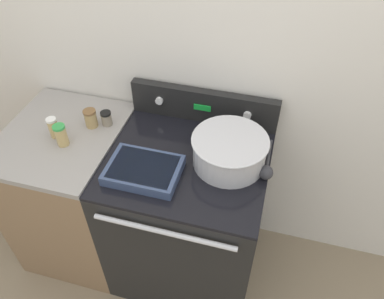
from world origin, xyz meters
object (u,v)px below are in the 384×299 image
at_px(casserole_dish, 144,170).
at_px(spice_jar_black_cap, 106,118).
at_px(spice_jar_brown_cap, 91,118).
at_px(ladle, 266,170).
at_px(spice_jar_green_cap, 61,135).
at_px(spice_jar_white_cap, 53,128).
at_px(mixing_bowl, 230,150).

height_order(casserole_dish, spice_jar_black_cap, spice_jar_black_cap).
distance_m(spice_jar_black_cap, spice_jar_brown_cap, 0.08).
bearing_deg(spice_jar_black_cap, ladle, -8.79).
xyz_separation_m(ladle, spice_jar_green_cap, (-0.99, -0.07, 0.04)).
bearing_deg(spice_jar_brown_cap, spice_jar_white_cap, -138.90).
bearing_deg(casserole_dish, ladle, 14.81).
distance_m(spice_jar_black_cap, spice_jar_white_cap, 0.26).
xyz_separation_m(spice_jar_black_cap, spice_jar_brown_cap, (-0.07, -0.03, 0.01)).
xyz_separation_m(casserole_dish, spice_jar_green_cap, (-0.45, 0.07, 0.04)).
distance_m(casserole_dish, spice_jar_brown_cap, 0.45).
height_order(mixing_bowl, spice_jar_green_cap, mixing_bowl).
bearing_deg(spice_jar_white_cap, ladle, 1.33).
bearing_deg(spice_jar_green_cap, spice_jar_white_cap, 147.55).
bearing_deg(mixing_bowl, spice_jar_brown_cap, 174.99).
distance_m(casserole_dish, spice_jar_white_cap, 0.53).
relative_size(spice_jar_black_cap, spice_jar_white_cap, 0.70).
distance_m(mixing_bowl, spice_jar_green_cap, 0.82).
relative_size(ladle, spice_jar_green_cap, 2.46).
height_order(casserole_dish, spice_jar_green_cap, spice_jar_green_cap).
bearing_deg(spice_jar_white_cap, mixing_bowl, 3.81).
bearing_deg(casserole_dish, spice_jar_black_cap, 138.26).
distance_m(casserole_dish, spice_jar_green_cap, 0.46).
height_order(casserole_dish, ladle, ladle).
distance_m(spice_jar_brown_cap, spice_jar_green_cap, 0.18).
xyz_separation_m(casserole_dish, spice_jar_black_cap, (-0.31, 0.27, 0.02)).
relative_size(casserole_dish, spice_jar_black_cap, 4.26).
relative_size(ladle, spice_jar_black_cap, 3.65).
height_order(mixing_bowl, spice_jar_black_cap, mixing_bowl).
bearing_deg(casserole_dish, spice_jar_green_cap, 170.58).
distance_m(mixing_bowl, spice_jar_white_cap, 0.88).
height_order(mixing_bowl, spice_jar_brown_cap, mixing_bowl).
height_order(spice_jar_brown_cap, spice_jar_white_cap, spice_jar_white_cap).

